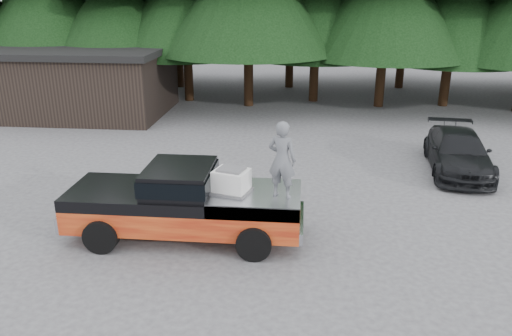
# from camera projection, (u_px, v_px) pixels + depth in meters

# --- Properties ---
(ground) EXTENTS (120.00, 120.00, 0.00)m
(ground) POSITION_uv_depth(u_px,v_px,m) (226.00, 225.00, 13.48)
(ground) COLOR #454547
(ground) RESTS_ON ground
(pickup_truck) EXTENTS (6.00, 2.04, 1.33)m
(pickup_truck) POSITION_uv_depth(u_px,v_px,m) (185.00, 213.00, 12.65)
(pickup_truck) COLOR #CA571D
(pickup_truck) RESTS_ON ground
(truck_cab) EXTENTS (1.66, 1.90, 0.59)m
(truck_cab) POSITION_uv_depth(u_px,v_px,m) (180.00, 178.00, 12.33)
(truck_cab) COLOR black
(truck_cab) RESTS_ON pickup_truck
(air_compressor) EXTENTS (0.96, 0.86, 0.55)m
(air_compressor) POSITION_uv_depth(u_px,v_px,m) (231.00, 182.00, 12.13)
(air_compressor) COLOR silver
(air_compressor) RESTS_ON pickup_truck
(man_on_bed) EXTENTS (0.79, 0.63, 1.87)m
(man_on_bed) POSITION_uv_depth(u_px,v_px,m) (282.00, 160.00, 11.65)
(man_on_bed) COLOR #585B60
(man_on_bed) RESTS_ON pickup_truck
(parked_car) EXTENTS (2.39, 4.89, 1.37)m
(parked_car) POSITION_uv_depth(u_px,v_px,m) (458.00, 152.00, 17.27)
(parked_car) COLOR black
(parked_car) RESTS_ON ground
(utility_building) EXTENTS (8.40, 6.40, 3.30)m
(utility_building) POSITION_uv_depth(u_px,v_px,m) (84.00, 80.00, 24.95)
(utility_building) COLOR black
(utility_building) RESTS_ON ground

